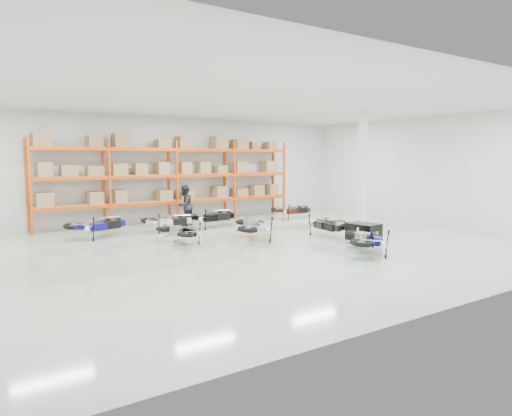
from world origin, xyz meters
TOP-DOWN VIEW (x-y plane):
  - room at (0.00, 0.00)m, footprint 18.00×18.00m
  - pallet_rack at (-0.00, 6.45)m, footprint 11.28×0.98m
  - structural_column at (5.20, 0.50)m, footprint 0.25×0.25m
  - moto_blue_centre at (2.00, -2.78)m, footprint 1.88×1.98m
  - moto_silver_left at (0.52, 0.92)m, footprint 1.79×2.19m
  - moto_black_far_left at (-1.83, 1.64)m, footprint 0.99×1.71m
  - moto_touring_right at (3.13, -0.01)m, footprint 1.19×1.96m
  - trailer at (3.13, -1.61)m, footprint 0.89×1.61m
  - moto_back_a at (-3.73, 4.26)m, footprint 2.11×1.51m
  - moto_back_b at (-1.16, 4.20)m, footprint 1.82×1.09m
  - moto_back_c at (0.63, 4.20)m, footprint 1.92×0.99m
  - moto_back_d at (5.01, 4.54)m, footprint 1.78×1.06m
  - person_back at (-0.03, 5.25)m, footprint 1.03×0.99m

SIDE VIEW (x-z plane):
  - trailer at x=3.13m, z-range 0.06..0.71m
  - moto_black_far_left at x=-1.83m, z-range -0.03..1.03m
  - moto_back_d at x=5.01m, z-range -0.03..1.06m
  - moto_back_b at x=-1.16m, z-range -0.03..1.08m
  - moto_blue_centre at x=2.00m, z-range -0.03..1.15m
  - moto_touring_right at x=3.13m, z-range -0.03..1.16m
  - moto_back_c at x=0.63m, z-range -0.03..1.20m
  - moto_back_a at x=-3.73m, z-range -0.03..1.20m
  - moto_silver_left at x=0.52m, z-range -0.04..1.23m
  - person_back at x=-0.03m, z-range 0.00..1.68m
  - room at x=0.00m, z-range -6.75..11.25m
  - structural_column at x=5.20m, z-range 0.00..4.50m
  - pallet_rack at x=0.00m, z-range 0.45..4.07m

